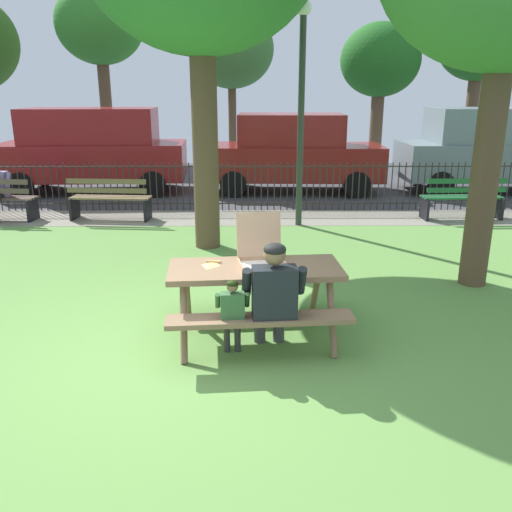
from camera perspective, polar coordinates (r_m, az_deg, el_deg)
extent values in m
cube|color=#679A47|center=(6.71, -7.70, -5.23)|extent=(28.00, 10.70, 0.02)
cube|color=gray|center=(11.13, -4.83, 4.03)|extent=(28.00, 1.40, 0.01)
cube|color=#424247|center=(15.62, -3.61, 7.90)|extent=(28.00, 7.77, 0.01)
cube|color=#8B694C|center=(5.62, -0.10, -1.43)|extent=(1.85, 0.90, 0.06)
cube|color=#8B694C|center=(5.17, 0.46, -6.72)|extent=(1.82, 0.42, 0.05)
cube|color=#8B694C|center=(6.28, -0.55, -2.27)|extent=(1.82, 0.42, 0.05)
cylinder|color=#8B694C|center=(5.37, -7.66, -6.95)|extent=(0.10, 0.44, 0.74)
cylinder|color=#8B694C|center=(6.13, -7.33, -3.77)|extent=(0.10, 0.44, 0.74)
cylinder|color=#8B694C|center=(5.49, 8.02, -6.41)|extent=(0.10, 0.44, 0.74)
cylinder|color=#8B694C|center=(6.23, 6.37, -3.37)|extent=(0.10, 0.44, 0.74)
cube|color=tan|center=(5.58, 0.76, -1.17)|extent=(0.55, 0.55, 0.01)
cube|color=silver|center=(5.58, 0.76, -1.10)|extent=(0.51, 0.51, 0.00)
cube|color=tan|center=(5.36, 1.24, -1.66)|extent=(0.47, 0.09, 0.04)
cube|color=tan|center=(5.79, 0.32, -0.19)|extent=(0.47, 0.09, 0.04)
cube|color=tan|center=(5.54, -1.60, -1.03)|extent=(0.09, 0.47, 0.04)
cube|color=tan|center=(5.62, 3.08, -0.76)|extent=(0.09, 0.47, 0.04)
cube|color=tan|center=(5.73, 0.30, 2.32)|extent=(0.48, 0.16, 0.47)
pyramid|color=#EED673|center=(5.67, -4.82, -0.93)|extent=(0.19, 0.24, 0.01)
cube|color=tan|center=(5.76, -4.51, -0.58)|extent=(0.17, 0.07, 0.02)
cylinder|color=#454545|center=(5.65, 0.40, -7.01)|extent=(0.12, 0.12, 0.44)
cylinder|color=#454545|center=(5.35, 0.61, -5.50)|extent=(0.18, 0.43, 0.15)
cylinder|color=#454545|center=(5.67, 2.43, -6.94)|extent=(0.12, 0.12, 0.44)
cylinder|color=#454545|center=(5.38, 2.75, -5.42)|extent=(0.18, 0.43, 0.15)
cube|color=#1E2328|center=(5.08, 1.97, -3.99)|extent=(0.44, 0.25, 0.52)
cylinder|color=#1E2328|center=(5.07, -1.00, -2.78)|extent=(0.11, 0.21, 0.31)
cylinder|color=#1E2328|center=(5.13, 4.81, -2.60)|extent=(0.11, 0.21, 0.31)
sphere|color=#8C6647|center=(4.98, 1.99, 0.18)|extent=(0.21, 0.21, 0.21)
ellipsoid|color=black|center=(4.95, 2.01, 0.69)|extent=(0.21, 0.20, 0.12)
cylinder|color=#323232|center=(5.45, -3.11, -7.97)|extent=(0.06, 0.06, 0.44)
cylinder|color=#323232|center=(5.25, -3.11, -6.17)|extent=(0.10, 0.23, 0.08)
cylinder|color=#323232|center=(5.45, -1.97, -7.94)|extent=(0.06, 0.06, 0.44)
cylinder|color=#323232|center=(5.25, -1.94, -6.14)|extent=(0.10, 0.23, 0.08)
cube|color=#386638|center=(5.10, -2.49, -5.39)|extent=(0.23, 0.13, 0.28)
cylinder|color=#386638|center=(5.10, -4.08, -4.74)|extent=(0.06, 0.11, 0.17)
cylinder|color=#386638|center=(5.11, -0.95, -4.65)|extent=(0.06, 0.11, 0.17)
sphere|color=#8C6647|center=(5.04, -2.52, -3.20)|extent=(0.11, 0.11, 0.11)
ellipsoid|color=black|center=(5.02, -2.52, -2.94)|extent=(0.11, 0.11, 0.06)
cylinder|color=#2D2823|center=(11.64, -4.70, 9.42)|extent=(21.36, 0.03, 0.03)
cylinder|color=#2D2823|center=(11.78, -4.61, 5.57)|extent=(21.36, 0.03, 0.03)
cylinder|color=#2D2823|center=(12.81, -24.95, 6.62)|extent=(0.02, 0.02, 1.04)
cylinder|color=#2D2823|center=(12.75, -24.37, 6.66)|extent=(0.02, 0.02, 1.04)
cylinder|color=#2D2823|center=(12.70, -23.79, 6.69)|extent=(0.02, 0.02, 1.04)
cylinder|color=#2D2823|center=(12.64, -23.20, 6.72)|extent=(0.02, 0.02, 1.04)
cylinder|color=#2D2823|center=(12.59, -22.61, 6.75)|extent=(0.02, 0.02, 1.04)
cylinder|color=#2D2823|center=(12.54, -22.01, 6.78)|extent=(0.02, 0.02, 1.04)
cylinder|color=#2D2823|center=(12.49, -21.40, 6.81)|extent=(0.02, 0.02, 1.04)
cylinder|color=#2D2823|center=(12.44, -20.80, 6.83)|extent=(0.02, 0.02, 1.04)
cylinder|color=#2D2823|center=(12.39, -20.18, 6.86)|extent=(0.02, 0.02, 1.04)
cylinder|color=#2D2823|center=(12.34, -19.56, 6.89)|extent=(0.02, 0.02, 1.04)
cylinder|color=#2D2823|center=(12.30, -18.94, 6.92)|extent=(0.02, 0.02, 1.04)
cylinder|color=#2D2823|center=(12.26, -18.31, 6.94)|extent=(0.02, 0.02, 1.04)
cylinder|color=#2D2823|center=(12.21, -17.68, 6.97)|extent=(0.02, 0.02, 1.04)
cylinder|color=#2D2823|center=(12.17, -17.04, 6.99)|extent=(0.02, 0.02, 1.04)
cylinder|color=#2D2823|center=(12.13, -16.40, 7.02)|extent=(0.02, 0.02, 1.04)
cylinder|color=#2D2823|center=(12.10, -15.76, 7.04)|extent=(0.02, 0.02, 1.04)
cylinder|color=#2D2823|center=(12.06, -15.11, 7.06)|extent=(0.02, 0.02, 1.04)
cylinder|color=#2D2823|center=(12.03, -14.46, 7.09)|extent=(0.02, 0.02, 1.04)
cylinder|color=#2D2823|center=(11.99, -13.80, 7.11)|extent=(0.02, 0.02, 1.04)
cylinder|color=#2D2823|center=(11.96, -13.14, 7.13)|extent=(0.02, 0.02, 1.04)
cylinder|color=#2D2823|center=(11.93, -12.48, 7.15)|extent=(0.02, 0.02, 1.04)
cylinder|color=#2D2823|center=(11.90, -11.81, 7.17)|extent=(0.02, 0.02, 1.04)
cylinder|color=#2D2823|center=(11.88, -11.14, 7.18)|extent=(0.02, 0.02, 1.04)
cylinder|color=#2D2823|center=(11.85, -10.47, 7.20)|extent=(0.02, 0.02, 1.04)
cylinder|color=#2D2823|center=(11.83, -9.79, 7.22)|extent=(0.02, 0.02, 1.04)
cylinder|color=#2D2823|center=(11.81, -9.11, 7.23)|extent=(0.02, 0.02, 1.04)
cylinder|color=#2D2823|center=(11.79, -8.43, 7.25)|extent=(0.02, 0.02, 1.04)
cylinder|color=#2D2823|center=(11.77, -7.75, 7.26)|extent=(0.02, 0.02, 1.04)
cylinder|color=#2D2823|center=(11.75, -7.06, 7.27)|extent=(0.02, 0.02, 1.04)
cylinder|color=#2D2823|center=(11.74, -6.37, 7.28)|extent=(0.02, 0.02, 1.04)
cylinder|color=#2D2823|center=(11.72, -5.69, 7.29)|extent=(0.02, 0.02, 1.04)
cylinder|color=#2D2823|center=(11.71, -5.00, 7.30)|extent=(0.02, 0.02, 1.04)
cylinder|color=#2D2823|center=(11.70, -4.30, 7.31)|extent=(0.02, 0.02, 1.04)
cylinder|color=#2D2823|center=(11.69, -3.61, 7.32)|extent=(0.02, 0.02, 1.04)
cylinder|color=#2D2823|center=(11.69, -2.92, 7.32)|extent=(0.02, 0.02, 1.04)
cylinder|color=#2D2823|center=(11.68, -2.22, 7.33)|extent=(0.02, 0.02, 1.04)
cylinder|color=#2D2823|center=(11.68, -1.53, 7.33)|extent=(0.02, 0.02, 1.04)
cylinder|color=#2D2823|center=(11.68, -0.83, 7.34)|extent=(0.02, 0.02, 1.04)
cylinder|color=#2D2823|center=(11.68, -0.14, 7.34)|extent=(0.02, 0.02, 1.04)
cylinder|color=#2D2823|center=(11.68, 0.56, 7.34)|extent=(0.02, 0.02, 1.04)
cylinder|color=#2D2823|center=(11.68, 1.25, 7.34)|extent=(0.02, 0.02, 1.04)
cylinder|color=#2D2823|center=(11.69, 1.95, 7.34)|extent=(0.02, 0.02, 1.04)
cylinder|color=#2D2823|center=(11.69, 2.64, 7.33)|extent=(0.02, 0.02, 1.04)
cylinder|color=#2D2823|center=(11.70, 3.33, 7.33)|extent=(0.02, 0.02, 1.04)
cylinder|color=#2D2823|center=(11.71, 4.03, 7.33)|extent=(0.02, 0.02, 1.04)
cylinder|color=#2D2823|center=(11.72, 4.72, 7.32)|extent=(0.02, 0.02, 1.04)
cylinder|color=#2D2823|center=(11.74, 5.41, 7.31)|extent=(0.02, 0.02, 1.04)
cylinder|color=#2D2823|center=(11.75, 6.09, 7.31)|extent=(0.02, 0.02, 1.04)
cylinder|color=#2D2823|center=(11.77, 6.78, 7.30)|extent=(0.02, 0.02, 1.04)
cylinder|color=#2D2823|center=(11.79, 7.46, 7.29)|extent=(0.02, 0.02, 1.04)
cylinder|color=#2D2823|center=(11.81, 8.14, 7.28)|extent=(0.02, 0.02, 1.04)
cylinder|color=#2D2823|center=(11.83, 8.82, 7.26)|extent=(0.02, 0.02, 1.04)
cylinder|color=#2D2823|center=(11.85, 9.50, 7.25)|extent=(0.02, 0.02, 1.04)
cylinder|color=#2D2823|center=(11.88, 10.17, 7.24)|extent=(0.02, 0.02, 1.04)
cylinder|color=#2D2823|center=(11.90, 10.84, 7.22)|extent=(0.02, 0.02, 1.04)
cylinder|color=#2D2823|center=(11.93, 11.51, 7.21)|extent=(0.02, 0.02, 1.04)
cylinder|color=#2D2823|center=(11.96, 12.17, 7.19)|extent=(0.02, 0.02, 1.04)
cylinder|color=#2D2823|center=(11.99, 12.83, 7.17)|extent=(0.02, 0.02, 1.04)
cylinder|color=#2D2823|center=(12.03, 13.49, 7.16)|extent=(0.02, 0.02, 1.04)
cylinder|color=#2D2823|center=(12.06, 14.14, 7.14)|extent=(0.02, 0.02, 1.04)
cylinder|color=#2D2823|center=(12.10, 14.79, 7.12)|extent=(0.02, 0.02, 1.04)
cylinder|color=#2D2823|center=(12.13, 15.44, 7.10)|extent=(0.02, 0.02, 1.04)
cylinder|color=#2D2823|center=(12.17, 16.08, 7.08)|extent=(0.02, 0.02, 1.04)
cylinder|color=#2D2823|center=(12.21, 16.71, 7.05)|extent=(0.02, 0.02, 1.04)
cylinder|color=#2D2823|center=(12.26, 17.35, 7.03)|extent=(0.02, 0.02, 1.04)
cylinder|color=#2D2823|center=(12.30, 17.97, 7.01)|extent=(0.02, 0.02, 1.04)
cylinder|color=#2D2823|center=(12.34, 18.60, 6.99)|extent=(0.02, 0.02, 1.04)
cylinder|color=#2D2823|center=(12.39, 19.22, 6.96)|extent=(0.02, 0.02, 1.04)
cylinder|color=#2D2823|center=(12.44, 19.83, 6.94)|extent=(0.02, 0.02, 1.04)
cylinder|color=#2D2823|center=(12.49, 20.44, 6.91)|extent=(0.02, 0.02, 1.04)
cylinder|color=#2D2823|center=(12.54, 21.04, 6.88)|extent=(0.02, 0.02, 1.04)
cylinder|color=#2D2823|center=(12.59, 21.64, 6.86)|extent=(0.02, 0.02, 1.04)
cylinder|color=#2D2823|center=(12.64, 22.24, 6.83)|extent=(0.02, 0.02, 1.04)
cylinder|color=#2D2823|center=(12.70, 22.83, 6.80)|extent=(0.02, 0.02, 1.04)
cylinder|color=#2D2823|center=(12.75, 23.41, 6.77)|extent=(0.02, 0.02, 1.04)
cylinder|color=#2D2823|center=(12.81, 23.99, 6.74)|extent=(0.02, 0.02, 1.04)
cylinder|color=#2D2823|center=(12.87, 24.56, 6.71)|extent=(0.02, 0.02, 1.04)
cylinder|color=#2D2823|center=(12.93, 25.13, 6.69)|extent=(0.02, 0.02, 1.04)
cube|color=brown|center=(12.20, -25.48, 5.71)|extent=(1.60, 0.24, 0.04)
cube|color=black|center=(11.72, -22.56, 4.55)|extent=(0.09, 0.44, 0.44)
cube|color=brown|center=(11.43, -14.89, 6.13)|extent=(1.60, 0.24, 0.04)
cube|color=brown|center=(11.30, -15.12, 5.99)|extent=(1.60, 0.24, 0.04)
cube|color=brown|center=(11.17, -15.36, 5.85)|extent=(1.60, 0.24, 0.04)
cube|color=brown|center=(11.08, -15.53, 6.69)|extent=(1.60, 0.20, 0.11)
cube|color=brown|center=(11.05, -15.61, 7.61)|extent=(1.60, 0.20, 0.11)
cube|color=black|center=(11.06, -11.39, 4.85)|extent=(0.09, 0.44, 0.44)
cube|color=black|center=(11.57, -18.68, 4.82)|extent=(0.09, 0.44, 0.44)
cube|color=#205C2F|center=(11.86, 20.66, 5.99)|extent=(1.60, 0.17, 0.04)
cube|color=#205C2F|center=(11.73, 20.92, 5.85)|extent=(1.60, 0.17, 0.04)
cube|color=#205C2F|center=(11.61, 21.19, 5.71)|extent=(1.60, 0.17, 0.04)
cube|color=#205C2F|center=(11.52, 21.41, 6.52)|extent=(1.60, 0.12, 0.11)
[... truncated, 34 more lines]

